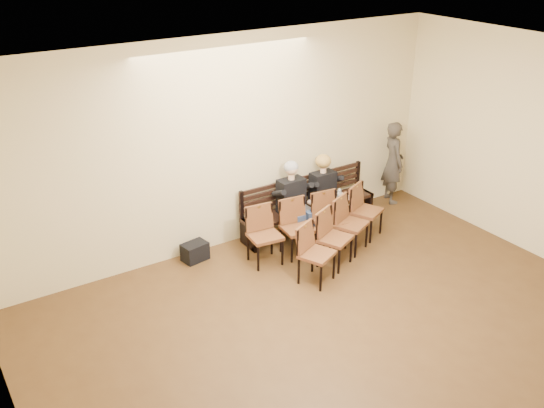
% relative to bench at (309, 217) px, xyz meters
% --- Properties ---
extents(room_walls, '(8.02, 10.01, 3.51)m').
position_rel_bench_xyz_m(room_walls, '(-1.40, -3.86, 2.31)').
color(room_walls, beige).
rests_on(room_walls, ground).
extents(bench, '(2.60, 0.90, 0.45)m').
position_rel_bench_xyz_m(bench, '(0.00, 0.00, 0.00)').
color(bench, black).
rests_on(bench, ground).
extents(seated_man, '(0.57, 0.79, 1.37)m').
position_rel_bench_xyz_m(seated_man, '(-0.41, -0.12, 0.46)').
color(seated_man, black).
rests_on(seated_man, ground).
extents(seated_woman, '(0.55, 0.76, 1.27)m').
position_rel_bench_xyz_m(seated_woman, '(0.26, -0.12, 0.41)').
color(seated_woman, black).
rests_on(seated_woman, ground).
extents(laptop, '(0.33, 0.26, 0.24)m').
position_rel_bench_xyz_m(laptop, '(-0.39, -0.28, 0.35)').
color(laptop, silver).
rests_on(laptop, bench).
extents(water_bottle, '(0.09, 0.09, 0.25)m').
position_rel_bench_xyz_m(water_bottle, '(0.35, -0.38, 0.35)').
color(water_bottle, silver).
rests_on(water_bottle, bench).
extents(bag, '(0.44, 0.34, 0.30)m').
position_rel_bench_xyz_m(bag, '(-2.21, 0.10, -0.08)').
color(bag, black).
rests_on(bag, ground).
extents(passerby, '(0.64, 0.78, 1.85)m').
position_rel_bench_xyz_m(passerby, '(2.04, 0.10, 0.70)').
color(passerby, '#3C3731').
rests_on(passerby, ground).
extents(chair_row_front, '(1.73, 0.70, 0.94)m').
position_rel_bench_xyz_m(chair_row_front, '(-0.70, -0.65, 0.24)').
color(chair_row_front, brown).
rests_on(chair_row_front, ground).
extents(chair_row_back, '(2.26, 1.39, 0.92)m').
position_rel_bench_xyz_m(chair_row_back, '(-0.13, -1.12, 0.24)').
color(chair_row_back, brown).
rests_on(chair_row_back, ground).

